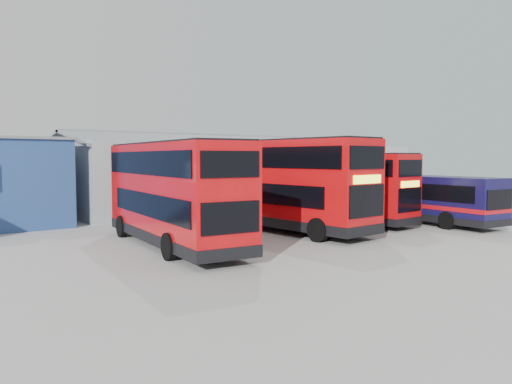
% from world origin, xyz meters
% --- Properties ---
extents(ground_plane, '(120.00, 120.00, 0.00)m').
position_xyz_m(ground_plane, '(0.00, 0.00, 0.00)').
color(ground_plane, '#979792').
rests_on(ground_plane, ground).
extents(maintenance_shed, '(30.50, 12.00, 5.89)m').
position_xyz_m(maintenance_shed, '(8.00, 20.00, 2.60)').
color(maintenance_shed, '#999FA7').
rests_on(maintenance_shed, ground).
extents(double_decker_left, '(3.98, 11.26, 4.67)m').
position_xyz_m(double_decker_left, '(-6.49, 5.36, 2.32)').
color(double_decker_left, '#BB0A0E').
rests_on(double_decker_left, ground).
extents(double_decker_centre, '(3.40, 11.84, 4.95)m').
position_xyz_m(double_decker_centre, '(0.61, 6.33, 2.47)').
color(double_decker_centre, '#BB0A0E').
rests_on(double_decker_centre, ground).
extents(double_decker_right, '(2.92, 10.13, 4.24)m').
position_xyz_m(double_decker_right, '(5.56, 6.64, 2.11)').
color(double_decker_right, '#BB0A0E').
rests_on(double_decker_right, ground).
extents(single_decker_blue, '(3.69, 10.83, 2.88)m').
position_xyz_m(single_decker_blue, '(9.56, 3.63, 1.43)').
color(single_decker_blue, '#0D0E39').
rests_on(single_decker_blue, ground).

